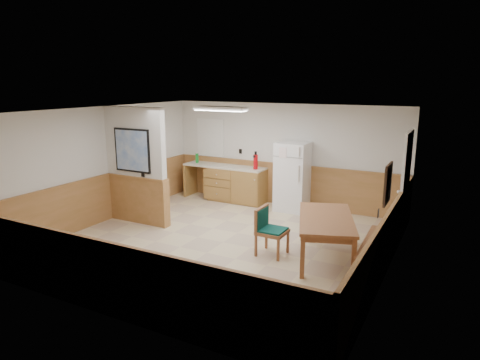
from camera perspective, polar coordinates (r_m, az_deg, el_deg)
The scene contains 20 objects.
ground at distance 8.29m, azimuth -2.25°, elevation -8.29°, with size 6.00×6.00×0.00m, color tan.
ceiling at distance 7.74m, azimuth -2.42°, elevation 9.22°, with size 6.00×6.00×0.02m, color silver.
back_wall at distance 10.57m, azimuth 5.87°, elevation 3.35°, with size 6.00×0.02×2.50m, color silver.
right_wall at distance 6.96m, azimuth 19.58°, elevation -2.41°, with size 0.02×6.00×2.50m, color silver.
left_wall at distance 9.75m, azimuth -17.77°, elevation 1.98°, with size 0.02×6.00×2.50m, color silver.
wainscot_back at distance 10.71m, azimuth 5.74°, elevation -0.62°, with size 6.00×0.04×1.00m, color #AB7344.
wainscot_right at distance 7.19m, azimuth 18.96°, elevation -8.17°, with size 0.04×6.00×1.00m, color #AB7344.
wainscot_left at distance 9.90m, azimuth -17.39°, elevation -2.29°, with size 0.04×6.00×1.00m, color #AB7344.
partition_wall at distance 9.38m, azimuth -13.69°, elevation 1.71°, with size 1.50×0.20×2.50m.
kitchen_counter at distance 10.96m, azimuth -0.72°, elevation -0.45°, with size 2.20×0.61×1.00m.
exterior_door at distance 8.84m, azimuth 21.12°, elevation -0.68°, with size 0.07×1.02×2.15m.
kitchen_window at distance 11.45m, azimuth -3.96°, elevation 5.65°, with size 0.80×0.04×1.00m.
wall_painting at distance 6.60m, azimuth 19.09°, elevation -0.49°, with size 0.04×0.50×0.60m.
fluorescent_fixture at distance 9.27m, azimuth -2.65°, elevation 9.50°, with size 1.20×0.30×0.09m.
refrigerator at distance 10.18m, azimuth 7.01°, elevation 0.45°, with size 0.74×0.73×1.63m.
dining_table at distance 7.49m, azimuth 11.39°, elevation -5.56°, with size 1.44×1.98×0.75m.
dining_bench at distance 7.45m, azimuth 17.51°, elevation -8.58°, with size 0.43×1.68×0.45m.
dining_chair at distance 7.62m, azimuth 3.69°, elevation -6.30°, with size 0.69×0.50×0.85m.
fire_extinguisher at distance 10.52m, azimuth 2.10°, elevation 2.50°, with size 0.14×0.14×0.44m.
soap_bottle at distance 11.41m, azimuth -5.75°, elevation 2.92°, with size 0.08×0.08×0.25m, color #198C2C.
Camera 1 is at (3.89, -6.67, 3.01)m, focal length 32.00 mm.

